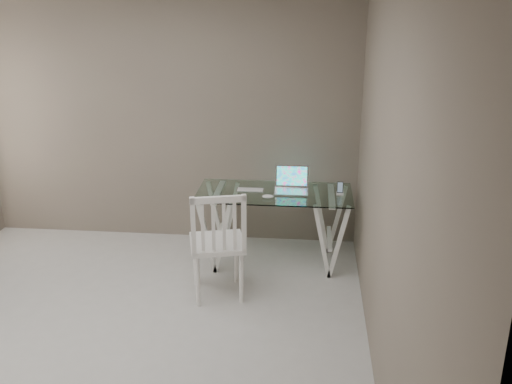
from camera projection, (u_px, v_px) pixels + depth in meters
room at (73, 132)px, 3.75m from camera, size 4.50×4.52×2.71m
desk at (274, 227)px, 5.65m from camera, size 1.50×0.70×0.75m
chair at (218, 240)px, 4.91m from camera, size 0.57×0.57×1.02m
laptop at (291, 185)px, 5.56m from camera, size 0.33×0.28×0.23m
keyboard at (250, 190)px, 5.58m from camera, size 0.27×0.12×0.01m
mouse at (268, 196)px, 5.37m from camera, size 0.11×0.06×0.03m
phone_dock at (340, 191)px, 5.46m from camera, size 0.07×0.07×0.12m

